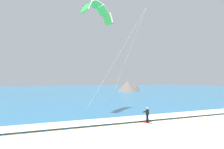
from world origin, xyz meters
TOP-DOWN VIEW (x-y plane):
  - sea at (0.00, 72.09)m, footprint 200.00×120.00m
  - surf_foam at (0.00, 13.09)m, footprint 200.00×2.76m
  - surfboard at (-0.22, 11.32)m, footprint 0.96×1.46m
  - kitesurfer at (-0.23, 11.34)m, footprint 0.65×0.65m
  - kite_primary at (-4.22, 16.22)m, footprint 6.72×6.77m
  - headland_right at (23.56, 60.14)m, footprint 9.86×7.98m

SIDE VIEW (x-z plane):
  - surfboard at x=-0.22m, z-range -0.02..0.07m
  - sea at x=0.00m, z-range 0.00..0.20m
  - surf_foam at x=0.00m, z-range 0.20..0.24m
  - kitesurfer at x=-0.23m, z-range 0.10..1.79m
  - headland_right at x=23.56m, z-range -0.08..4.05m
  - kite_primary at x=-4.22m, z-range 6.76..19.82m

